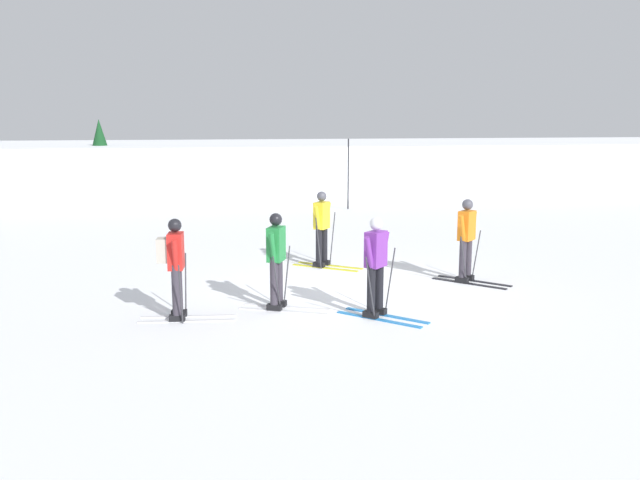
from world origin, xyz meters
TOP-DOWN VIEW (x-y plane):
  - ground_plane at (0.00, 0.00)m, footprint 120.00×120.00m
  - far_snow_ridge at (0.00, 20.20)m, footprint 80.00×9.70m
  - skier_red at (-3.39, -1.29)m, footprint 1.62×1.00m
  - skier_orange at (2.35, 0.45)m, footprint 1.39×1.39m
  - skier_yellow at (-0.32, 2.34)m, footprint 1.52×1.23m
  - skier_purple at (-0.07, -1.67)m, footprint 1.41×1.37m
  - skier_green at (-1.66, -0.94)m, footprint 1.62×0.97m
  - trail_marker_pole at (2.21, 11.70)m, footprint 0.05×0.05m
  - conifer_far_left at (-7.36, 18.17)m, footprint 1.41×1.41m

SIDE VIEW (x-z plane):
  - ground_plane at x=0.00m, z-range 0.00..0.00m
  - skier_orange at x=2.35m, z-range 0.06..1.77m
  - skier_green at x=-1.66m, z-range 0.06..1.77m
  - skier_purple at x=-0.07m, z-range 0.06..1.77m
  - skier_yellow at x=-0.32m, z-range 0.06..1.77m
  - skier_red at x=-3.39m, z-range 0.10..1.81m
  - far_snow_ridge at x=0.00m, z-range 0.00..2.10m
  - trail_marker_pole at x=2.21m, z-range 0.00..2.55m
  - conifer_far_left at x=-7.36m, z-range 0.33..3.55m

